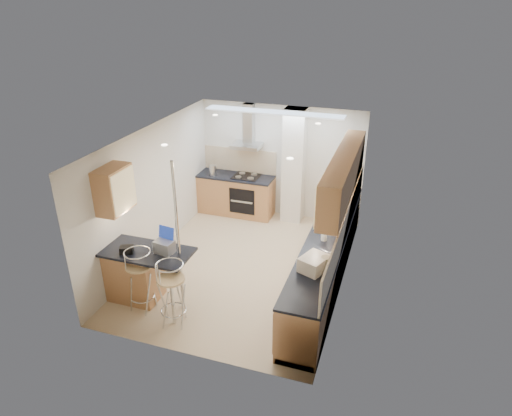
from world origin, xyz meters
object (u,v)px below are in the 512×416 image
(bar_stool_near, at_px, (141,281))
(microwave, at_px, (338,211))
(bar_stool_end, at_px, (172,294))
(laptop, at_px, (164,247))
(bread_bin, at_px, (314,263))

(bar_stool_near, bearing_deg, microwave, 24.87)
(bar_stool_end, bearing_deg, bar_stool_near, 128.31)
(laptop, bearing_deg, bread_bin, 15.08)
(laptop, height_order, bar_stool_near, laptop)
(bar_stool_end, bearing_deg, microwave, 14.08)
(laptop, height_order, bar_stool_end, laptop)
(laptop, height_order, bread_bin, bread_bin)
(laptop, xyz_separation_m, bar_stool_end, (0.33, -0.46, -0.50))
(bread_bin, bearing_deg, bar_stool_near, -145.58)
(bar_stool_near, height_order, bar_stool_end, bar_stool_end)
(microwave, bearing_deg, bar_stool_near, 128.80)
(microwave, distance_m, laptop, 3.15)
(microwave, bearing_deg, laptop, 128.48)
(microwave, height_order, bread_bin, microwave)
(laptop, bearing_deg, bar_stool_near, -127.78)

